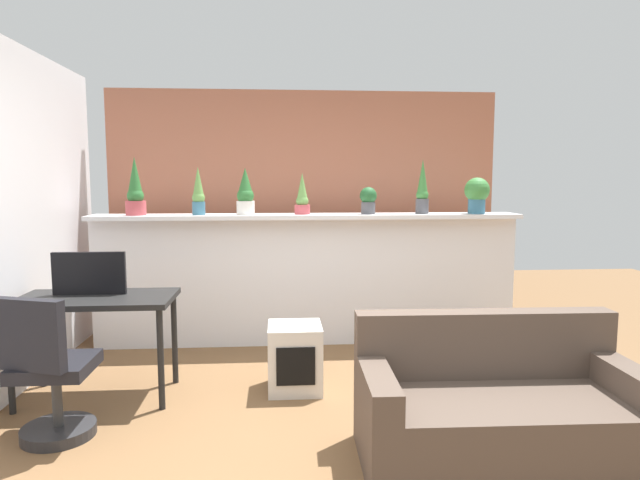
{
  "coord_description": "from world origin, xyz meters",
  "views": [
    {
      "loc": [
        -0.27,
        -3.19,
        1.59
      ],
      "look_at": [
        0.05,
        1.16,
        1.1
      ],
      "focal_mm": 30.7,
      "sensor_mm": 36.0,
      "label": 1
    }
  ],
  "objects_px": {
    "potted_plant_2": "(245,194)",
    "desk": "(96,308)",
    "potted_plant_5": "(422,190)",
    "potted_plant_4": "(368,200)",
    "office_chair": "(49,379)",
    "tv_monitor": "(89,273)",
    "side_cube_shelf": "(295,358)",
    "potted_plant_6": "(477,193)",
    "couch": "(498,411)",
    "potted_plant_3": "(302,198)",
    "potted_plant_0": "(135,191)",
    "potted_plant_1": "(198,193)"
  },
  "relations": [
    {
      "from": "potted_plant_5",
      "to": "office_chair",
      "type": "xyz_separation_m",
      "value": [
        -2.76,
        -1.85,
        -1.1
      ]
    },
    {
      "from": "potted_plant_2",
      "to": "desk",
      "type": "xyz_separation_m",
      "value": [
        -1.01,
        -1.17,
        -0.79
      ]
    },
    {
      "from": "potted_plant_3",
      "to": "potted_plant_5",
      "type": "relative_size",
      "value": 0.75
    },
    {
      "from": "potted_plant_4",
      "to": "potted_plant_2",
      "type": "bearing_deg",
      "value": -179.88
    },
    {
      "from": "office_chair",
      "to": "desk",
      "type": "bearing_deg",
      "value": 83.94
    },
    {
      "from": "potted_plant_4",
      "to": "desk",
      "type": "distance_m",
      "value": 2.57
    },
    {
      "from": "potted_plant_1",
      "to": "potted_plant_3",
      "type": "distance_m",
      "value": 0.96
    },
    {
      "from": "potted_plant_6",
      "to": "desk",
      "type": "distance_m",
      "value": 3.5
    },
    {
      "from": "potted_plant_4",
      "to": "potted_plant_0",
      "type": "bearing_deg",
      "value": -179.54
    },
    {
      "from": "potted_plant_1",
      "to": "potted_plant_5",
      "type": "height_order",
      "value": "potted_plant_5"
    },
    {
      "from": "potted_plant_5",
      "to": "potted_plant_6",
      "type": "bearing_deg",
      "value": -2.77
    },
    {
      "from": "couch",
      "to": "desk",
      "type": "bearing_deg",
      "value": 156.87
    },
    {
      "from": "tv_monitor",
      "to": "potted_plant_6",
      "type": "bearing_deg",
      "value": 18.07
    },
    {
      "from": "potted_plant_1",
      "to": "potted_plant_4",
      "type": "distance_m",
      "value": 1.59
    },
    {
      "from": "potted_plant_5",
      "to": "side_cube_shelf",
      "type": "distance_m",
      "value": 2.1
    },
    {
      "from": "potted_plant_0",
      "to": "potted_plant_4",
      "type": "relative_size",
      "value": 2.08
    },
    {
      "from": "potted_plant_5",
      "to": "tv_monitor",
      "type": "relative_size",
      "value": 1.0
    },
    {
      "from": "tv_monitor",
      "to": "potted_plant_0",
      "type": "bearing_deg",
      "value": 85.89
    },
    {
      "from": "potted_plant_5",
      "to": "couch",
      "type": "bearing_deg",
      "value": -93.57
    },
    {
      "from": "desk",
      "to": "side_cube_shelf",
      "type": "bearing_deg",
      "value": 1.34
    },
    {
      "from": "desk",
      "to": "office_chair",
      "type": "height_order",
      "value": "office_chair"
    },
    {
      "from": "potted_plant_5",
      "to": "desk",
      "type": "distance_m",
      "value": 3.04
    },
    {
      "from": "tv_monitor",
      "to": "couch",
      "type": "distance_m",
      "value": 2.93
    },
    {
      "from": "potted_plant_3",
      "to": "couch",
      "type": "bearing_deg",
      "value": -66.07
    },
    {
      "from": "office_chair",
      "to": "potted_plant_3",
      "type": "bearing_deg",
      "value": 48.98
    },
    {
      "from": "potted_plant_0",
      "to": "potted_plant_1",
      "type": "xyz_separation_m",
      "value": [
        0.57,
        0.01,
        -0.02
      ]
    },
    {
      "from": "desk",
      "to": "tv_monitor",
      "type": "height_order",
      "value": "tv_monitor"
    },
    {
      "from": "potted_plant_6",
      "to": "couch",
      "type": "xyz_separation_m",
      "value": [
        -0.67,
        -2.24,
        -1.17
      ]
    },
    {
      "from": "couch",
      "to": "potted_plant_3",
      "type": "bearing_deg",
      "value": 113.93
    },
    {
      "from": "tv_monitor",
      "to": "side_cube_shelf",
      "type": "height_order",
      "value": "tv_monitor"
    },
    {
      "from": "potted_plant_5",
      "to": "tv_monitor",
      "type": "xyz_separation_m",
      "value": [
        -2.75,
        -1.09,
        -0.58
      ]
    },
    {
      "from": "potted_plant_5",
      "to": "office_chair",
      "type": "height_order",
      "value": "potted_plant_5"
    },
    {
      "from": "potted_plant_0",
      "to": "potted_plant_3",
      "type": "bearing_deg",
      "value": 1.09
    },
    {
      "from": "potted_plant_5",
      "to": "couch",
      "type": "xyz_separation_m",
      "value": [
        -0.14,
        -2.26,
        -1.2
      ]
    },
    {
      "from": "potted_plant_0",
      "to": "tv_monitor",
      "type": "bearing_deg",
      "value": -94.11
    },
    {
      "from": "tv_monitor",
      "to": "potted_plant_2",
      "type": "bearing_deg",
      "value": 45.29
    },
    {
      "from": "potted_plant_3",
      "to": "couch",
      "type": "distance_m",
      "value": 2.73
    },
    {
      "from": "potted_plant_2",
      "to": "potted_plant_5",
      "type": "xyz_separation_m",
      "value": [
        1.68,
        0.01,
        0.04
      ]
    },
    {
      "from": "potted_plant_5",
      "to": "potted_plant_4",
      "type": "bearing_deg",
      "value": -179.27
    },
    {
      "from": "side_cube_shelf",
      "to": "couch",
      "type": "bearing_deg",
      "value": -45.18
    },
    {
      "from": "potted_plant_5",
      "to": "desk",
      "type": "xyz_separation_m",
      "value": [
        -2.69,
        -1.17,
        -0.82
      ]
    },
    {
      "from": "potted_plant_3",
      "to": "side_cube_shelf",
      "type": "bearing_deg",
      "value": -95.39
    },
    {
      "from": "potted_plant_2",
      "to": "potted_plant_1",
      "type": "bearing_deg",
      "value": -179.13
    },
    {
      "from": "potted_plant_6",
      "to": "potted_plant_2",
      "type": "bearing_deg",
      "value": 179.58
    },
    {
      "from": "couch",
      "to": "office_chair",
      "type": "bearing_deg",
      "value": 170.98
    },
    {
      "from": "potted_plant_2",
      "to": "office_chair",
      "type": "distance_m",
      "value": 2.38
    },
    {
      "from": "potted_plant_2",
      "to": "tv_monitor",
      "type": "xyz_separation_m",
      "value": [
        -1.07,
        -1.09,
        -0.55
      ]
    },
    {
      "from": "potted_plant_3",
      "to": "potted_plant_4",
      "type": "distance_m",
      "value": 0.63
    },
    {
      "from": "office_chair",
      "to": "side_cube_shelf",
      "type": "height_order",
      "value": "office_chair"
    },
    {
      "from": "potted_plant_0",
      "to": "side_cube_shelf",
      "type": "distance_m",
      "value": 2.18
    }
  ]
}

